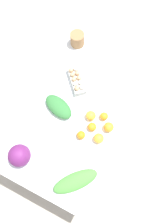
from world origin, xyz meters
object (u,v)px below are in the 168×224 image
Objects in this scene: greens_bunch_dandelion at (59,107)px; paper_bag at (77,39)px; egg_carton at (77,80)px; orange_3 at (99,138)px; greens_bunch_chard at (75,181)px; orange_2 at (104,116)px; orange_0 at (81,135)px; orange_1 at (91,116)px; orange_5 at (109,127)px; cabbage_purple at (19,155)px; orange_4 at (92,127)px.

paper_bag is at bearing 13.68° from greens_bunch_dandelion.
egg_carton reaches higher than orange_3.
orange_2 is (0.55, 0.02, 0.00)m from greens_bunch_chard.
orange_0 is (-0.78, -0.43, -0.03)m from paper_bag.
orange_1 is 0.17m from orange_5.
greens_bunch_chard is at bearing -16.49° from egg_carton.
orange_2 is at bearing 12.06° from orange_3.
orange_0 is 0.85× the size of orange_3.
egg_carton is 0.54m from orange_3.
orange_0 is 0.23m from orange_5.
cabbage_purple is 0.49× the size of greens_bunch_chard.
greens_bunch_chard is 0.48m from orange_5.
egg_carton is 3.26× the size of orange_5.
orange_2 is 0.84× the size of orange_3.
orange_3 is at bearing -102.77° from greens_bunch_dandelion.
greens_bunch_dandelion is 3.34× the size of orange_5.
cabbage_purple is 0.62× the size of greens_bunch_dandelion.
orange_1 is at bearing 0.34° from orange_0.
cabbage_purple is 2.09× the size of orange_3.
egg_carton reaches higher than orange_0.
cabbage_purple is at bearing -175.04° from paper_bag.
cabbage_purple is at bearing 93.02° from greens_bunch_chard.
orange_4 reaches higher than orange_2.
cabbage_purple is 2.47× the size of orange_0.
egg_carton reaches higher than greens_bunch_chard.
paper_bag reaches higher than orange_2.
orange_5 is at bearing -86.77° from greens_bunch_dandelion.
orange_5 is at bearing -44.72° from cabbage_purple.
orange_3 is at bearing -124.84° from orange_4.
orange_4 is at bearing -26.39° from orange_0.
orange_1 is (0.18, 0.00, 0.01)m from orange_0.
paper_bag is at bearing 43.71° from orange_5.
orange_3 reaches higher than orange_4.
egg_carton is 0.34m from orange_1.
egg_carton is 0.49m from orange_5.
orange_3 is (-0.09, -0.41, -0.00)m from greens_bunch_dandelion.
orange_0 reaches higher than greens_bunch_chard.
orange_3 reaches higher than greens_bunch_chard.
egg_carton reaches higher than orange_2.
greens_bunch_chard is at bearing -139.42° from greens_bunch_dandelion.
paper_bag reaches higher than egg_carton.
orange_5 is at bearing -97.91° from orange_1.
paper_bag is 1.58× the size of orange_3.
greens_bunch_dandelion is 0.27m from orange_1.
greens_bunch_chard is (-1.11, -0.55, -0.03)m from paper_bag.
paper_bag is 0.87m from orange_5.
orange_3 reaches higher than orange_0.
paper_bag is (1.13, 0.10, -0.02)m from cabbage_purple.
greens_bunch_chard is 4.82× the size of orange_4.
orange_3 is (0.36, -0.02, 0.01)m from greens_bunch_chard.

